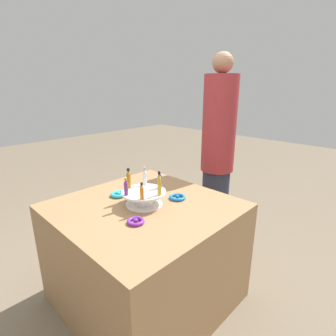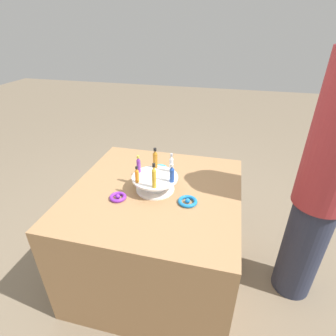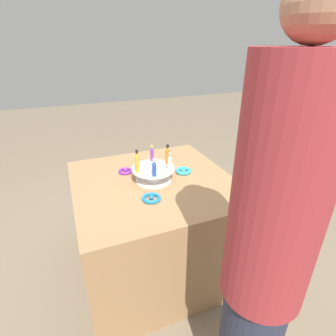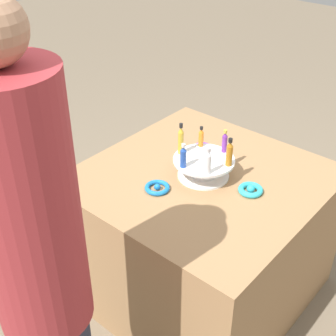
{
  "view_description": "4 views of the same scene",
  "coord_description": "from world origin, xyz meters",
  "px_view_note": "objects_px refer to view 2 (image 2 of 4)",
  "views": [
    {
      "loc": [
        -0.96,
        -1.14,
        1.41
      ],
      "look_at": [
        0.24,
        0.02,
        0.88
      ],
      "focal_mm": 28.0,
      "sensor_mm": 36.0,
      "label": 1
    },
    {
      "loc": [
        0.38,
        -1.25,
        1.59
      ],
      "look_at": [
        0.08,
        0.01,
        0.85
      ],
      "focal_mm": 28.0,
      "sensor_mm": 36.0,
      "label": 2
    },
    {
      "loc": [
        1.41,
        -0.47,
        1.5
      ],
      "look_at": [
        0.2,
        0.02,
        0.88
      ],
      "focal_mm": 28.0,
      "sensor_mm": 36.0,
      "label": 3
    },
    {
      "loc": [
        1.42,
        1.0,
        1.87
      ],
      "look_at": [
        0.27,
        0.03,
        0.89
      ],
      "focal_mm": 50.0,
      "sensor_mm": 36.0,
      "label": 4
    }
  ],
  "objects_px": {
    "bottle_blue": "(172,174)",
    "ribbon_bow_teal": "(160,169)",
    "person_figure": "(325,182)",
    "bottle_purple": "(139,165)",
    "bottle_orange": "(137,175)",
    "bottle_gold": "(154,177)",
    "display_stand": "(155,182)",
    "bottle_clear": "(171,164)",
    "ribbon_bow_blue": "(188,201)",
    "ribbon_bow_purple": "(118,197)",
    "bottle_amber": "(155,159)"
  },
  "relations": [
    {
      "from": "bottle_clear",
      "to": "person_figure",
      "type": "xyz_separation_m",
      "value": [
        0.84,
        0.01,
        -0.01
      ]
    },
    {
      "from": "bottle_orange",
      "to": "bottle_blue",
      "type": "relative_size",
      "value": 0.88
    },
    {
      "from": "bottle_purple",
      "to": "ribbon_bow_purple",
      "type": "bearing_deg",
      "value": -112.92
    },
    {
      "from": "display_stand",
      "to": "bottle_clear",
      "type": "height_order",
      "value": "bottle_clear"
    },
    {
      "from": "display_stand",
      "to": "bottle_gold",
      "type": "distance_m",
      "value": 0.16
    },
    {
      "from": "ribbon_bow_blue",
      "to": "bottle_blue",
      "type": "bearing_deg",
      "value": 151.4
    },
    {
      "from": "ribbon_bow_teal",
      "to": "ribbon_bow_purple",
      "type": "relative_size",
      "value": 1.1
    },
    {
      "from": "person_figure",
      "to": "ribbon_bow_teal",
      "type": "bearing_deg",
      "value": -13.77
    },
    {
      "from": "bottle_clear",
      "to": "bottle_blue",
      "type": "height_order",
      "value": "bottle_clear"
    },
    {
      "from": "bottle_blue",
      "to": "person_figure",
      "type": "height_order",
      "value": "person_figure"
    },
    {
      "from": "bottle_orange",
      "to": "bottle_gold",
      "type": "xyz_separation_m",
      "value": [
        0.11,
        -0.03,
        0.02
      ]
    },
    {
      "from": "bottle_gold",
      "to": "ribbon_bow_purple",
      "type": "distance_m",
      "value": 0.26
    },
    {
      "from": "bottle_purple",
      "to": "person_figure",
      "type": "bearing_deg",
      "value": 3.19
    },
    {
      "from": "bottle_orange",
      "to": "ribbon_bow_purple",
      "type": "relative_size",
      "value": 1.02
    },
    {
      "from": "bottle_purple",
      "to": "ribbon_bow_teal",
      "type": "bearing_deg",
      "value": 68.52
    },
    {
      "from": "display_stand",
      "to": "person_figure",
      "type": "distance_m",
      "value": 0.93
    },
    {
      "from": "ribbon_bow_purple",
      "to": "person_figure",
      "type": "bearing_deg",
      "value": 11.69
    },
    {
      "from": "person_figure",
      "to": "bottle_gold",
      "type": "bearing_deg",
      "value": 7.01
    },
    {
      "from": "bottle_clear",
      "to": "ribbon_bow_purple",
      "type": "height_order",
      "value": "bottle_clear"
    },
    {
      "from": "ribbon_bow_teal",
      "to": "person_figure",
      "type": "bearing_deg",
      "value": -8.34
    },
    {
      "from": "bottle_clear",
      "to": "ribbon_bow_blue",
      "type": "xyz_separation_m",
      "value": [
        0.13,
        -0.17,
        -0.13
      ]
    },
    {
      "from": "bottle_clear",
      "to": "bottle_orange",
      "type": "height_order",
      "value": "bottle_clear"
    },
    {
      "from": "bottle_amber",
      "to": "bottle_purple",
      "type": "bearing_deg",
      "value": -135.42
    },
    {
      "from": "bottle_amber",
      "to": "bottle_orange",
      "type": "xyz_separation_m",
      "value": [
        -0.05,
        -0.19,
        -0.01
      ]
    },
    {
      "from": "bottle_clear",
      "to": "person_figure",
      "type": "bearing_deg",
      "value": 0.56
    },
    {
      "from": "display_stand",
      "to": "bottle_orange",
      "type": "xyz_separation_m",
      "value": [
        -0.08,
        -0.08,
        0.08
      ]
    },
    {
      "from": "display_stand",
      "to": "ribbon_bow_purple",
      "type": "bearing_deg",
      "value": -142.15
    },
    {
      "from": "ribbon_bow_blue",
      "to": "person_figure",
      "type": "distance_m",
      "value": 0.74
    },
    {
      "from": "bottle_purple",
      "to": "bottle_orange",
      "type": "distance_m",
      "value": 0.11
    },
    {
      "from": "bottle_blue",
      "to": "ribbon_bow_purple",
      "type": "height_order",
      "value": "bottle_blue"
    },
    {
      "from": "bottle_clear",
      "to": "bottle_gold",
      "type": "height_order",
      "value": "bottle_gold"
    },
    {
      "from": "bottle_blue",
      "to": "ribbon_bow_teal",
      "type": "xyz_separation_m",
      "value": [
        -0.14,
        0.26,
        -0.13
      ]
    },
    {
      "from": "bottle_purple",
      "to": "person_figure",
      "type": "xyz_separation_m",
      "value": [
        1.03,
        0.06,
        -0.0
      ]
    },
    {
      "from": "bottle_blue",
      "to": "ribbon_bow_blue",
      "type": "relative_size",
      "value": 1.03
    },
    {
      "from": "display_stand",
      "to": "ribbon_bow_purple",
      "type": "distance_m",
      "value": 0.23
    },
    {
      "from": "bottle_clear",
      "to": "ribbon_bow_blue",
      "type": "relative_size",
      "value": 1.11
    },
    {
      "from": "ribbon_bow_blue",
      "to": "ribbon_bow_teal",
      "type": "bearing_deg",
      "value": 127.85
    },
    {
      "from": "display_stand",
      "to": "bottle_purple",
      "type": "distance_m",
      "value": 0.14
    },
    {
      "from": "bottle_purple",
      "to": "bottle_gold",
      "type": "bearing_deg",
      "value": -45.42
    },
    {
      "from": "bottle_orange",
      "to": "bottle_blue",
      "type": "bearing_deg",
      "value": 14.58
    },
    {
      "from": "ribbon_bow_purple",
      "to": "bottle_clear",
      "type": "bearing_deg",
      "value": 40.07
    },
    {
      "from": "bottle_amber",
      "to": "ribbon_bow_blue",
      "type": "relative_size",
      "value": 1.2
    },
    {
      "from": "bottle_clear",
      "to": "bottle_purple",
      "type": "height_order",
      "value": "bottle_clear"
    },
    {
      "from": "bottle_blue",
      "to": "bottle_gold",
      "type": "bearing_deg",
      "value": -135.42
    },
    {
      "from": "display_stand",
      "to": "bottle_blue",
      "type": "relative_size",
      "value": 2.44
    },
    {
      "from": "bottle_orange",
      "to": "bottle_blue",
      "type": "xyz_separation_m",
      "value": [
        0.19,
        0.05,
        0.01
      ]
    },
    {
      "from": "bottle_clear",
      "to": "ribbon_bow_purple",
      "type": "relative_size",
      "value": 1.25
    },
    {
      "from": "bottle_orange",
      "to": "person_figure",
      "type": "distance_m",
      "value": 1.01
    },
    {
      "from": "bottle_clear",
      "to": "ribbon_bow_blue",
      "type": "bearing_deg",
      "value": -51.48
    },
    {
      "from": "person_figure",
      "to": "bottle_blue",
      "type": "bearing_deg",
      "value": 2.81
    }
  ]
}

